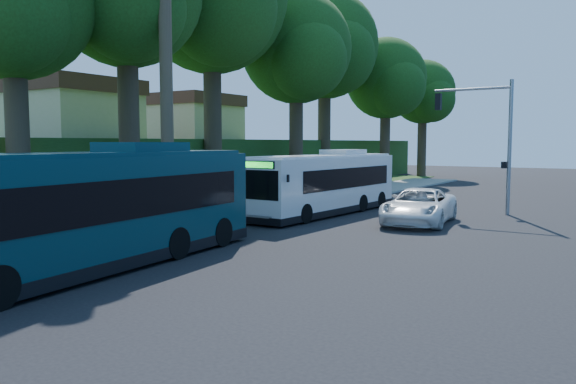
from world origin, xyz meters
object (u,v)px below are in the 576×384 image
Objects in this scene: white_bus at (326,183)px; pickup at (419,206)px; bus_shelter at (161,187)px; teal_bus at (97,207)px.

white_bus reaches higher than pickup.
white_bus reaches higher than bus_shelter.
bus_shelter is at bearing 117.35° from teal_bus.
teal_bus is 2.20× the size of pickup.
pickup is at bearing 66.17° from teal_bus.
pickup is (4.79, 14.27, -1.03)m from teal_bus.
white_bus is at bearing 86.98° from teal_bus.
white_bus is at bearing 163.43° from pickup.
bus_shelter is 0.28× the size of white_bus.
bus_shelter is 0.55× the size of pickup.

